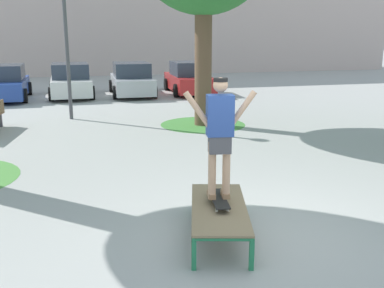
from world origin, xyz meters
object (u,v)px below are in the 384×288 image
Objects in this scene: skateboard at (219,199)px; light_post at (64,0)px; skate_box at (219,209)px; car_red at (189,79)px; car_blue at (5,84)px; car_white at (71,81)px; car_silver at (132,80)px; skater at (220,130)px.

light_post is (-2.05, 9.78, 3.29)m from skateboard.
skate_box is 0.48× the size of car_red.
light_post is (2.73, -5.42, 3.13)m from car_blue.
light_post reaches higher than skateboard.
car_white reaches higher than skate_box.
car_blue and car_silver have the same top height.
car_white is 1.00× the size of car_red.
car_blue is at bearing -179.54° from car_red.
skateboard is 15.65m from car_red.
car_red is at bearing 0.46° from car_blue.
car_white is 0.73× the size of light_post.
car_blue is 1.00× the size of car_silver.
car_blue is at bearing 107.30° from skate_box.
car_red is (3.43, 15.27, -0.84)m from skater.
car_white reaches higher than skateboard.
car_red is (3.43, 15.27, 0.15)m from skateboard.
skater reaches higher than car_silver.
light_post is at bearing 101.61° from skate_box.
skate_box is 1.20× the size of skater.
skate_box is at bearing -82.59° from car_white.
car_blue reaches higher than skate_box.
car_white is (2.74, 0.26, 0.00)m from car_blue.
car_blue is (-4.78, 15.20, -0.84)m from skater.
skateboard is 0.99m from skater.
skateboard is at bearing -98.43° from skater.
light_post reaches higher than car_silver.
car_blue is 6.83m from light_post.
car_white is at bearing 97.53° from skater.
car_red is at bearing -2.04° from car_white.
car_blue is at bearing -174.56° from car_white.
skater reaches higher than skate_box.
skate_box is 0.15m from skateboard.
skateboard is at bearing -92.60° from car_silver.
skate_box is 10.63m from light_post.
car_red is at bearing 77.33° from skater.
car_silver is at bearing 87.40° from skateboard.
car_white is at bearing 176.16° from car_silver.
skate_box is at bearing -104.75° from skater.
skateboard is at bearing -72.54° from car_blue.
car_red is (3.45, 15.35, 0.28)m from skate_box.
car_red reaches higher than skateboard.
skateboard is 15.60m from car_white.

